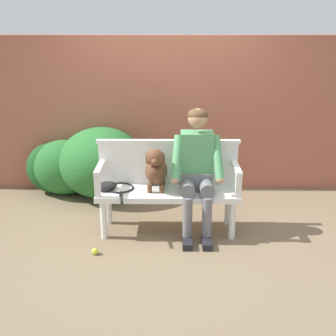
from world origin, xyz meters
TOP-DOWN VIEW (x-y plane):
  - ground_plane at (0.00, 0.00)m, footprint 40.00×40.00m
  - brick_garden_fence at (0.00, 1.40)m, footprint 8.00×0.30m
  - hedge_bush_mid_right at (-1.38, 1.05)m, footprint 0.83×0.65m
  - hedge_bush_far_left at (-1.53, 1.08)m, footprint 0.71×0.48m
  - hedge_bush_far_right at (-0.87, 1.00)m, footprint 1.10×1.06m
  - garden_bench at (0.00, 0.00)m, footprint 1.51×0.46m
  - bench_backrest at (0.00, 0.20)m, footprint 1.55×0.06m
  - bench_armrest_left_end at (-0.71, -0.08)m, footprint 0.06×0.46m
  - bench_armrest_right_end at (0.71, -0.08)m, footprint 0.06×0.46m
  - person_seated at (0.30, -0.01)m, footprint 0.56×0.63m
  - dog_on_bench at (-0.13, -0.01)m, footprint 0.24×0.50m
  - tennis_racket at (-0.51, 0.01)m, footprint 0.33×0.58m
  - baseball_glove at (-0.65, -0.00)m, footprint 0.27×0.26m
  - tennis_ball at (-0.72, -0.51)m, footprint 0.07×0.07m

SIDE VIEW (x-z plane):
  - ground_plane at x=0.00m, z-range 0.00..0.00m
  - tennis_ball at x=-0.72m, z-range 0.00..0.07m
  - hedge_bush_far_left at x=-1.53m, z-range 0.00..0.69m
  - hedge_bush_mid_right at x=-1.38m, z-range 0.00..0.74m
  - garden_bench at x=0.00m, z-range 0.17..0.65m
  - hedge_bush_far_right at x=-0.87m, z-range 0.00..0.91m
  - tennis_racket at x=-0.51m, z-range 0.47..0.50m
  - baseball_glove at x=-0.65m, z-range 0.48..0.57m
  - bench_armrest_left_end at x=-0.71m, z-range 0.54..0.82m
  - bench_armrest_right_end at x=0.71m, z-range 0.54..0.82m
  - dog_on_bench at x=-0.13m, z-range 0.48..0.97m
  - bench_backrest at x=0.00m, z-range 0.48..0.98m
  - person_seated at x=0.30m, z-range 0.07..1.42m
  - brick_garden_fence at x=0.00m, z-range 0.00..2.03m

